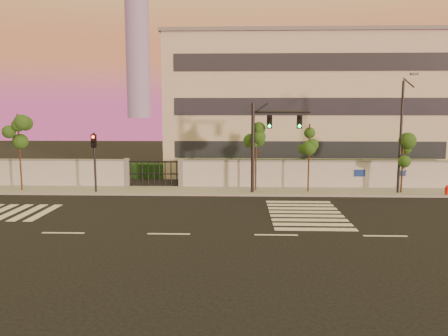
# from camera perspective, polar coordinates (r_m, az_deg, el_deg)

# --- Properties ---
(ground) EXTENTS (120.00, 120.00, 0.00)m
(ground) POSITION_cam_1_polar(r_m,az_deg,el_deg) (20.75, -7.23, -8.55)
(ground) COLOR black
(ground) RESTS_ON ground
(sidewalk) EXTENTS (60.00, 3.00, 0.15)m
(sidewalk) POSITION_cam_1_polar(r_m,az_deg,el_deg) (30.87, -4.15, -2.99)
(sidewalk) COLOR gray
(sidewalk) RESTS_ON ground
(perimeter_wall) EXTENTS (60.00, 0.36, 2.20)m
(perimeter_wall) POSITION_cam_1_polar(r_m,az_deg,el_deg) (32.17, -3.70, -0.76)
(perimeter_wall) COLOR #A9ABB0
(perimeter_wall) RESTS_ON ground
(hedge_row) EXTENTS (41.00, 4.25, 1.80)m
(hedge_row) POSITION_cam_1_polar(r_m,az_deg,el_deg) (34.82, -1.52, -0.52)
(hedge_row) COLOR black
(hedge_row) RESTS_ON ground
(institutional_building) EXTENTS (24.40, 12.40, 12.25)m
(institutional_building) POSITION_cam_1_polar(r_m,az_deg,el_deg) (42.05, 9.88, 8.08)
(institutional_building) COLOR beige
(institutional_building) RESTS_ON ground
(distant_skyscraper) EXTENTS (16.00, 16.00, 118.00)m
(distant_skyscraper) POSITION_cam_1_polar(r_m,az_deg,el_deg) (312.44, -11.29, 17.90)
(distant_skyscraper) COLOR gray
(distant_skyscraper) RESTS_ON ground
(road_markings) EXTENTS (57.00, 7.62, 0.02)m
(road_markings) POSITION_cam_1_polar(r_m,az_deg,el_deg) (24.60, -9.50, -5.99)
(road_markings) COLOR silver
(road_markings) RESTS_ON ground
(street_tree_c) EXTENTS (1.46, 1.16, 5.46)m
(street_tree_c) POSITION_cam_1_polar(r_m,az_deg,el_deg) (33.38, -25.20, 3.92)
(street_tree_c) COLOR #382314
(street_tree_c) RESTS_ON ground
(street_tree_d) EXTENTS (1.46, 1.16, 4.78)m
(street_tree_d) POSITION_cam_1_polar(r_m,az_deg,el_deg) (30.35, 4.24, 3.39)
(street_tree_d) COLOR #382314
(street_tree_d) RESTS_ON ground
(street_tree_e) EXTENTS (1.41, 1.12, 4.80)m
(street_tree_e) POSITION_cam_1_polar(r_m,az_deg,el_deg) (30.29, 11.10, 3.27)
(street_tree_e) COLOR #382314
(street_tree_e) RESTS_ON ground
(street_tree_f) EXTENTS (1.46, 1.16, 3.91)m
(street_tree_f) POSITION_cam_1_polar(r_m,az_deg,el_deg) (31.82, 22.37, 1.87)
(street_tree_f) COLOR #382314
(street_tree_f) RESTS_ON ground
(traffic_signal_main) EXTENTS (3.91, 0.58, 6.20)m
(traffic_signal_main) POSITION_cam_1_polar(r_m,az_deg,el_deg) (29.59, 5.31, 4.04)
(traffic_signal_main) COLOR black
(traffic_signal_main) RESTS_ON ground
(traffic_signal_secondary) EXTENTS (0.33, 0.33, 4.21)m
(traffic_signal_secondary) POSITION_cam_1_polar(r_m,az_deg,el_deg) (30.99, -16.56, 1.61)
(traffic_signal_secondary) COLOR black
(traffic_signal_secondary) RESTS_ON ground
(streetlight_east) EXTENTS (0.48, 1.93, 8.02)m
(streetlight_east) POSITION_cam_1_polar(r_m,az_deg,el_deg) (31.44, 22.21, 4.48)
(streetlight_east) COLOR black
(streetlight_east) RESTS_ON ground
(fire_hydrant) EXTENTS (0.31, 0.29, 0.78)m
(fire_hydrant) POSITION_cam_1_polar(r_m,az_deg,el_deg) (32.58, 27.09, -2.69)
(fire_hydrant) COLOR red
(fire_hydrant) RESTS_ON ground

